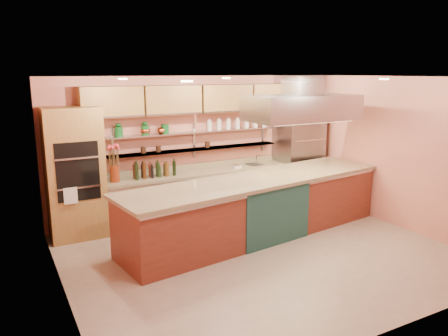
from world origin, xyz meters
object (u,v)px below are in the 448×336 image
island (258,207)px  copper_kettle (161,130)px  kitchen_scale (237,165)px  green_canister (165,129)px  flower_vase (115,174)px  refrigerator (298,155)px

island → copper_kettle: bearing=117.6°
kitchen_scale → green_canister: green_canister is taller
copper_kettle → kitchen_scale: bearing=-8.1°
flower_vase → kitchen_scale: size_ratio=1.88×
refrigerator → kitchen_scale: 1.58m
refrigerator → flower_vase: refrigerator is taller
refrigerator → island: bearing=-144.4°
flower_vase → copper_kettle: (0.99, 0.22, 0.70)m
kitchen_scale → island: bearing=-103.1°
refrigerator → copper_kettle: refrigerator is taller
flower_vase → kitchen_scale: 2.54m
island → flower_vase: 2.64m
flower_vase → green_canister: 1.31m
refrigerator → flower_vase: size_ratio=6.95×
island → flower_vase: (-2.15, 1.42, 0.55)m
flower_vase → green_canister: green_canister is taller
flower_vase → copper_kettle: copper_kettle is taller
refrigerator → copper_kettle: bearing=175.8°
refrigerator → island: 2.48m
refrigerator → kitchen_scale: bearing=179.6°
island → flower_vase: flower_vase is taller
kitchen_scale → green_canister: 1.70m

